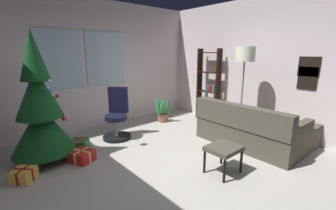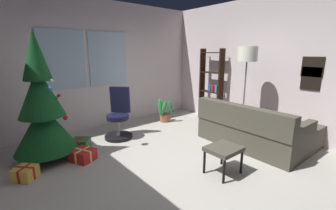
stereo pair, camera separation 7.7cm
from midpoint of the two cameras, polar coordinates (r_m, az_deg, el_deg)
ground_plane at (r=3.62m, az=4.57°, el=-16.10°), size 4.93×5.39×0.10m
wall_back_with_windows at (r=5.45m, az=-16.03°, el=9.71°), size 4.93×0.12×2.84m
wall_right_with_frames at (r=5.24m, az=25.32°, el=8.76°), size 0.12×5.39×2.84m
couch at (r=4.56m, az=22.56°, el=-5.98°), size 1.62×1.88×0.82m
footstool at (r=3.38m, az=14.53°, el=-11.13°), size 0.47×0.40×0.41m
holiday_tree at (r=4.03m, az=-28.76°, el=-0.89°), size 0.94×0.94×2.55m
gift_box_red at (r=3.97m, az=-20.19°, el=-11.80°), size 0.41×0.43×0.19m
gift_box_green at (r=4.40m, az=-20.69°, el=-9.27°), size 0.40×0.40×0.21m
gift_box_gold at (r=3.79m, az=-31.89°, el=-14.43°), size 0.36×0.36×0.18m
office_chair at (r=4.70m, az=-11.88°, el=-3.35°), size 0.59×0.59×1.03m
bookshelf at (r=5.82m, az=11.24°, el=3.82°), size 0.18×0.64×1.80m
floor_lamp at (r=4.71m, az=19.78°, el=10.64°), size 0.38×0.38×1.82m
potted_plant at (r=5.64m, az=-0.56°, el=-1.81°), size 0.37×0.35×0.61m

